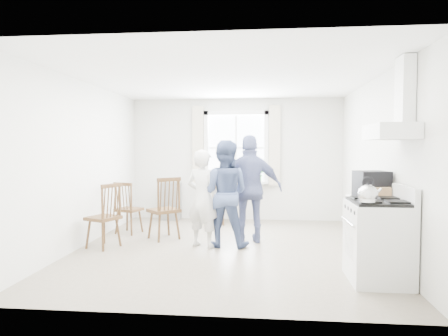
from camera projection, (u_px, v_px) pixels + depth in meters
The scene contains 17 objects.
room_shell at pixel (225, 164), 6.11m from camera, with size 4.62×5.12×2.64m.
window_assembly at pixel (236, 152), 8.54m from camera, with size 1.88×0.24×1.70m.
range_hood at pixel (395, 118), 4.54m from camera, with size 0.45×0.76×0.94m.
shelf_unit at pixel (171, 201), 8.61m from camera, with size 0.40×0.30×0.80m, color slate.
gas_stove at pixel (378, 240), 4.63m from camera, with size 0.68×0.76×1.12m.
kettle at pixel (368, 194), 4.35m from camera, with size 0.21×0.21×0.30m.
low_cabinet at pixel (368, 231), 5.32m from camera, with size 0.50×0.55×0.90m, color white.
stereo_stack at pixel (372, 184), 5.22m from camera, with size 0.45×0.42×0.35m.
cardboard_box at pixel (380, 193), 5.04m from camera, with size 0.25×0.18×0.16m, color #AA8052.
windsor_chair_a at pixel (167, 202), 6.68m from camera, with size 0.63×0.63×1.07m.
windsor_chair_b at pixel (125, 202), 7.14m from camera, with size 0.50×0.49×0.95m.
windsor_chair_c at pixel (108, 208), 6.14m from camera, with size 0.55×0.56×1.02m.
person_left at pixel (203, 198), 6.23m from camera, with size 0.56×0.56×1.53m, color silver.
person_mid at pixel (224, 193), 6.28m from camera, with size 0.81×0.81×1.67m, color #405078.
person_right at pixel (251, 189), 6.54m from camera, with size 1.04×1.04×1.77m, color navy.
potted_plant at pixel (260, 174), 8.43m from camera, with size 0.16×0.16×0.29m, color #35783B.
windsor_chair_d at pixel (217, 196), 8.08m from camera, with size 0.52×0.52×0.95m.
Camera 1 is at (0.56, -6.08, 1.56)m, focal length 32.00 mm.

